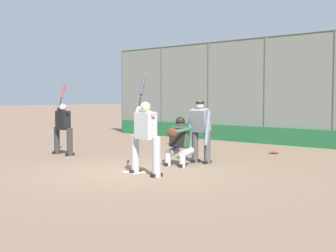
{
  "coord_description": "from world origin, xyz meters",
  "views": [
    {
      "loc": [
        -7.93,
        7.52,
        1.77
      ],
      "look_at": [
        -0.14,
        -1.0,
        1.05
      ],
      "focal_mm": 50.0,
      "sensor_mm": 36.0,
      "label": 1
    }
  ],
  "objects_px": {
    "catcher_behind_plate": "(179,140)",
    "umpire_home": "(200,130)",
    "batter_at_plate": "(145,135)",
    "fielding_glove_on_dirt": "(274,152)",
    "batter_on_deck": "(63,127)"
  },
  "relations": [
    {
      "from": "batter_at_plate",
      "to": "umpire_home",
      "type": "xyz_separation_m",
      "value": [
        0.26,
        -2.31,
        -0.01
      ]
    },
    {
      "from": "batter_at_plate",
      "to": "batter_on_deck",
      "type": "height_order",
      "value": "batter_at_plate"
    },
    {
      "from": "catcher_behind_plate",
      "to": "umpire_home",
      "type": "distance_m",
      "value": 0.76
    },
    {
      "from": "batter_at_plate",
      "to": "catcher_behind_plate",
      "type": "xyz_separation_m",
      "value": [
        0.39,
        -1.59,
        -0.25
      ]
    },
    {
      "from": "umpire_home",
      "to": "catcher_behind_plate",
      "type": "bearing_deg",
      "value": 72.86
    },
    {
      "from": "catcher_behind_plate",
      "to": "fielding_glove_on_dirt",
      "type": "height_order",
      "value": "catcher_behind_plate"
    },
    {
      "from": "umpire_home",
      "to": "batter_on_deck",
      "type": "height_order",
      "value": "batter_on_deck"
    },
    {
      "from": "batter_on_deck",
      "to": "umpire_home",
      "type": "bearing_deg",
      "value": -160.38
    },
    {
      "from": "catcher_behind_plate",
      "to": "batter_on_deck",
      "type": "bearing_deg",
      "value": -0.27
    },
    {
      "from": "batter_on_deck",
      "to": "fielding_glove_on_dirt",
      "type": "distance_m",
      "value": 6.56
    },
    {
      "from": "umpire_home",
      "to": "fielding_glove_on_dirt",
      "type": "height_order",
      "value": "umpire_home"
    },
    {
      "from": "catcher_behind_plate",
      "to": "batter_at_plate",
      "type": "bearing_deg",
      "value": 94.02
    },
    {
      "from": "batter_at_plate",
      "to": "batter_on_deck",
      "type": "distance_m",
      "value": 4.58
    },
    {
      "from": "catcher_behind_plate",
      "to": "batter_on_deck",
      "type": "xyz_separation_m",
      "value": [
        4.1,
        0.69,
        0.2
      ]
    },
    {
      "from": "fielding_glove_on_dirt",
      "to": "catcher_behind_plate",
      "type": "bearing_deg",
      "value": 81.8
    }
  ]
}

